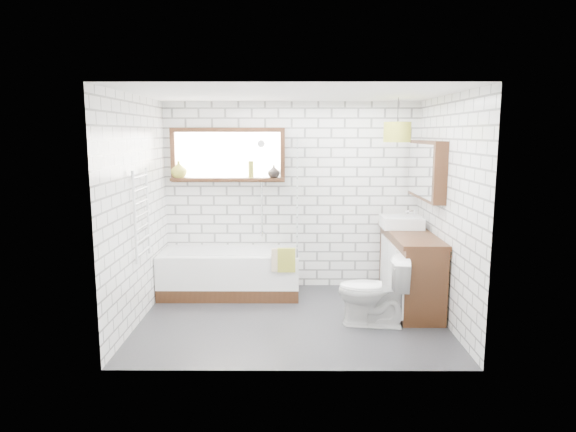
{
  "coord_description": "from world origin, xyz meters",
  "views": [
    {
      "loc": [
        -0.01,
        -5.58,
        2.09
      ],
      "look_at": [
        -0.04,
        0.25,
        1.14
      ],
      "focal_mm": 32.0,
      "sensor_mm": 36.0,
      "label": 1
    }
  ],
  "objects_px": {
    "toilet": "(373,291)",
    "bathtub": "(230,273)",
    "basin": "(401,222)",
    "vanity": "(410,269)",
    "pendant": "(397,132)"
  },
  "relations": [
    {
      "from": "basin",
      "to": "bathtub",
      "type": "bearing_deg",
      "value": 177.0
    },
    {
      "from": "bathtub",
      "to": "toilet",
      "type": "relative_size",
      "value": 2.3
    },
    {
      "from": "basin",
      "to": "toilet",
      "type": "xyz_separation_m",
      "value": [
        -0.5,
        -0.98,
        -0.59
      ]
    },
    {
      "from": "toilet",
      "to": "pendant",
      "type": "xyz_separation_m",
      "value": [
        0.35,
        0.7,
        1.71
      ]
    },
    {
      "from": "toilet",
      "to": "bathtub",
      "type": "bearing_deg",
      "value": -114.9
    },
    {
      "from": "bathtub",
      "to": "pendant",
      "type": "bearing_deg",
      "value": -10.99
    },
    {
      "from": "vanity",
      "to": "basin",
      "type": "bearing_deg",
      "value": 101.44
    },
    {
      "from": "toilet",
      "to": "vanity",
      "type": "bearing_deg",
      "value": 148.95
    },
    {
      "from": "vanity",
      "to": "basin",
      "type": "relative_size",
      "value": 3.19
    },
    {
      "from": "toilet",
      "to": "basin",
      "type": "bearing_deg",
      "value": 161.22
    },
    {
      "from": "basin",
      "to": "toilet",
      "type": "height_order",
      "value": "basin"
    },
    {
      "from": "vanity",
      "to": "toilet",
      "type": "relative_size",
      "value": 2.05
    },
    {
      "from": "toilet",
      "to": "pendant",
      "type": "height_order",
      "value": "pendant"
    },
    {
      "from": "bathtub",
      "to": "pendant",
      "type": "distance_m",
      "value": 2.76
    },
    {
      "from": "bathtub",
      "to": "pendant",
      "type": "xyz_separation_m",
      "value": [
        2.04,
        -0.4,
        1.81
      ]
    }
  ]
}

